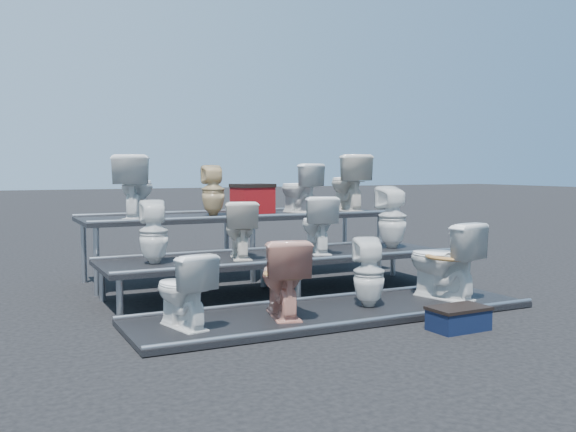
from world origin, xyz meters
name	(u,v)px	position (x,y,z in m)	size (l,w,h in m)	color
ground	(280,293)	(0.00, 0.00, 0.00)	(80.00, 80.00, 0.00)	black
tier_front	(335,313)	(0.00, -1.30, 0.03)	(4.20, 1.20, 0.06)	black
tier_mid	(280,274)	(0.00, 0.00, 0.23)	(4.20, 1.20, 0.46)	black
tier_back	(239,246)	(0.00, 1.30, 0.43)	(4.20, 1.20, 0.86)	black
toilet_0	(183,290)	(-1.59, -1.30, 0.40)	(0.38, 0.67, 0.68)	silver
toilet_1	(283,277)	(-0.58, -1.30, 0.44)	(0.43, 0.75, 0.76)	tan
toilet_2	(369,272)	(0.41, -1.30, 0.42)	(0.32, 0.33, 0.71)	silver
toilet_3	(443,260)	(1.38, -1.30, 0.48)	(0.47, 0.83, 0.85)	silver
toilet_4	(154,232)	(-1.51, 0.00, 0.81)	(0.31, 0.32, 0.69)	silver
toilet_5	(240,229)	(-0.51, 0.00, 0.79)	(0.37, 0.65, 0.66)	silver
toilet_6	(317,224)	(0.51, 0.00, 0.81)	(0.39, 0.68, 0.70)	silver
toilet_7	(392,217)	(1.62, 0.00, 0.86)	(0.36, 0.37, 0.80)	silver
toilet_8	(135,187)	(-1.41, 1.30, 1.26)	(0.45, 0.78, 0.80)	silver
toilet_9	(213,190)	(-0.37, 1.30, 1.20)	(0.31, 0.31, 0.68)	tan
toilet_10	(299,188)	(0.93, 1.30, 1.21)	(0.39, 0.68, 0.70)	silver
toilet_11	(348,183)	(1.74, 1.30, 1.27)	(0.46, 0.81, 0.83)	silver
red_crate	(253,200)	(0.28, 1.46, 1.04)	(0.51, 0.41, 0.36)	maroon
step_stool	(458,320)	(0.74, -2.30, 0.10)	(0.53, 0.32, 0.19)	black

